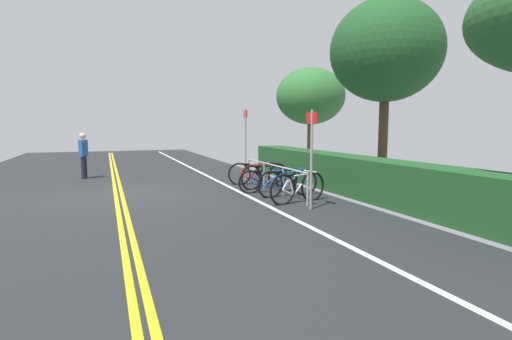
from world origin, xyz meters
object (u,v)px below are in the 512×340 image
Objects in this scene: bicycle_3 at (288,183)px; pedestrian at (83,152)px; bicycle_0 at (255,174)px; bicycle_1 at (265,176)px; bicycle_4 at (298,188)px; sign_post_near at (245,138)px; sign_post_far at (312,150)px; tree_near_left at (310,96)px; bike_rack at (273,172)px; tree_mid at (386,51)px; bicycle_2 at (269,181)px.

bicycle_3 is 7.83m from pedestrian.
bicycle_0 is 0.99× the size of bicycle_1.
sign_post_near reaches higher than bicycle_4.
bicycle_3 reaches higher than bicycle_0.
tree_near_left reaches higher than sign_post_far.
bike_rack is 1.70× the size of sign_post_near.
bike_rack is 5.84m from tree_near_left.
bicycle_1 is 1.52m from bicycle_3.
bicycle_2 is at bearing -99.11° from tree_mid.
tree_near_left is at bearing 135.15° from bicycle_1.
bicycle_4 is at bearing -9.49° from bicycle_3.
sign_post_far is (3.93, -0.14, 0.99)m from bicycle_0.
pedestrian is at bearing -135.13° from bicycle_2.
tree_near_left reaches higher than bicycle_3.
bicycle_3 is (0.70, 0.13, -0.22)m from bike_rack.
tree_near_left is (-5.69, 3.37, 2.65)m from bicycle_4.
tree_near_left reaches higher than bicycle_0.
tree_near_left is (-1.48, 3.26, 1.56)m from sign_post_near.
bicycle_4 is at bearing -1.23° from bicycle_0.
bicycle_4 is 5.05m from tree_mid.
bicycle_4 is at bearing -30.63° from tree_near_left.
pedestrian is at bearing -137.87° from bicycle_3.
bicycle_2 is 2.65m from sign_post_far.
sign_post_far is (5.01, -0.19, -0.12)m from sign_post_near.
pedestrian is at bearing -115.26° from sign_post_near.
tree_near_left is at bearing 149.37° from bicycle_4.
bicycle_1 is at bearing 177.03° from sign_post_far.
bike_rack is at bearing 177.84° from sign_post_far.
bike_rack is 2.78m from sign_post_near.
bicycle_3 is 6.37m from tree_near_left.
bicycle_1 is 1.05× the size of pedestrian.
bicycle_1 is (0.74, 0.02, 0.01)m from bicycle_0.
bicycle_3 is at bearing 42.13° from pedestrian.
bicycle_0 is 6.28m from pedestrian.
tree_mid is (0.55, 3.42, 3.67)m from bicycle_2.
bike_rack is 2.33× the size of bicycle_2.
bicycle_3 is at bearing 10.68° from bike_rack.
tree_mid is (1.29, 3.24, 3.64)m from bicycle_1.
sign_post_near is (-2.56, 0.21, 1.13)m from bicycle_2.
bicycle_2 is 0.32× the size of tree_mid.
tree_near_left is at bearing 179.49° from tree_mid.
bike_rack is 0.75m from bicycle_3.
sign_post_far is at bearing -2.06° from bicycle_0.
tree_mid reaches higher than bike_rack.
bicycle_3 is (1.51, 0.06, -0.01)m from bicycle_1.
tree_near_left is at bearing 152.03° from sign_post_far.
bicycle_2 is at bearing -6.19° from bicycle_0.
bicycle_2 is at bearing -13.98° from bicycle_1.
sign_post_near is (2.45, 5.20, 0.53)m from pedestrian.
bicycle_1 is 0.77m from bicycle_2.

